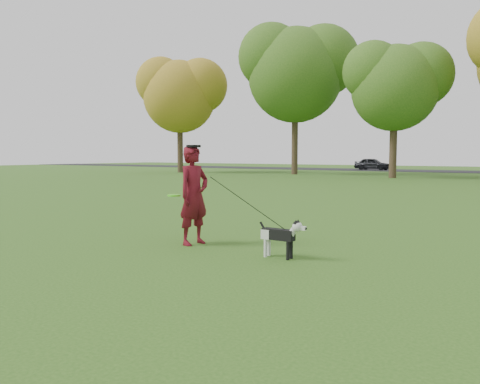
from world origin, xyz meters
The scene contains 6 objects.
ground centered at (0.00, 0.00, 0.00)m, with size 120.00×120.00×0.00m, color #285116.
man centered at (-0.51, 0.35, 0.86)m, with size 0.63×0.41×1.73m, color #550C14.
dog centered at (1.30, 0.22, 0.37)m, with size 0.81×0.16×0.61m.
car_left centered at (-9.95, 40.00, 0.61)m, with size 1.39×3.46×1.18m, color black.
man_held_items centered at (0.61, 0.26, 0.83)m, with size 2.41×0.34×1.32m.
tree_row centered at (-1.43, 26.07, 7.41)m, with size 51.74×8.86×12.01m.
Camera 1 is at (4.62, -5.97, 1.58)m, focal length 35.00 mm.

